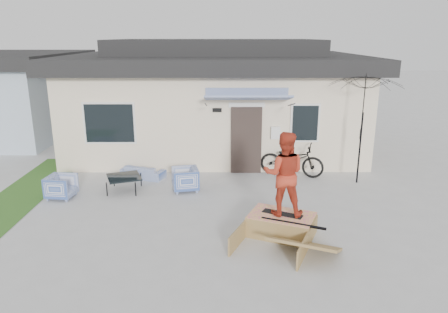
{
  "coord_description": "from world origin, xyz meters",
  "views": [
    {
      "loc": [
        0.26,
        -8.17,
        4.18
      ],
      "look_at": [
        0.3,
        1.8,
        1.3
      ],
      "focal_mm": 33.61,
      "sensor_mm": 36.0,
      "label": 1
    }
  ],
  "objects_px": {
    "skate_ramp": "(281,225)",
    "armchair_left": "(61,185)",
    "skater": "(284,172)",
    "coffee_table": "(124,184)",
    "skateboard": "(282,213)",
    "patio_umbrella": "(362,125)",
    "bicycle": "(292,156)",
    "armchair_right": "(185,178)",
    "loveseat": "(143,170)"
  },
  "relations": [
    {
      "from": "skate_ramp",
      "to": "armchair_left",
      "type": "bearing_deg",
      "value": -177.99
    },
    {
      "from": "armchair_left",
      "to": "skater",
      "type": "height_order",
      "value": "skater"
    },
    {
      "from": "coffee_table",
      "to": "skateboard",
      "type": "distance_m",
      "value": 4.83
    },
    {
      "from": "armchair_left",
      "to": "patio_umbrella",
      "type": "relative_size",
      "value": 0.29
    },
    {
      "from": "skateboard",
      "to": "armchair_left",
      "type": "bearing_deg",
      "value": -173.35
    },
    {
      "from": "patio_umbrella",
      "to": "skateboard",
      "type": "relative_size",
      "value": 2.77
    },
    {
      "from": "armchair_left",
      "to": "skateboard",
      "type": "xyz_separation_m",
      "value": [
        5.59,
        -2.13,
        0.13
      ]
    },
    {
      "from": "bicycle",
      "to": "armchair_right",
      "type": "bearing_deg",
      "value": 131.15
    },
    {
      "from": "coffee_table",
      "to": "bicycle",
      "type": "xyz_separation_m",
      "value": [
        4.87,
        1.32,
        0.41
      ]
    },
    {
      "from": "armchair_right",
      "to": "skate_ramp",
      "type": "bearing_deg",
      "value": 28.97
    },
    {
      "from": "coffee_table",
      "to": "skater",
      "type": "bearing_deg",
      "value": -33.22
    },
    {
      "from": "coffee_table",
      "to": "skate_ramp",
      "type": "relative_size",
      "value": 0.48
    },
    {
      "from": "armchair_left",
      "to": "bicycle",
      "type": "relative_size",
      "value": 0.35
    },
    {
      "from": "loveseat",
      "to": "skateboard",
      "type": "xyz_separation_m",
      "value": [
        3.71,
        -3.77,
        0.22
      ]
    },
    {
      "from": "armchair_left",
      "to": "skateboard",
      "type": "height_order",
      "value": "armchair_left"
    },
    {
      "from": "loveseat",
      "to": "armchair_right",
      "type": "xyz_separation_m",
      "value": [
        1.37,
        -1.08,
        0.1
      ]
    },
    {
      "from": "bicycle",
      "to": "patio_umbrella",
      "type": "distance_m",
      "value": 2.25
    },
    {
      "from": "skate_ramp",
      "to": "loveseat",
      "type": "bearing_deg",
      "value": 157.41
    },
    {
      "from": "armchair_left",
      "to": "skater",
      "type": "relative_size",
      "value": 0.38
    },
    {
      "from": "loveseat",
      "to": "armchair_right",
      "type": "bearing_deg",
      "value": 162.09
    },
    {
      "from": "coffee_table",
      "to": "skater",
      "type": "xyz_separation_m",
      "value": [
        4.03,
        -2.64,
        1.2
      ]
    },
    {
      "from": "armchair_right",
      "to": "skateboard",
      "type": "height_order",
      "value": "armchair_right"
    },
    {
      "from": "armchair_right",
      "to": "skater",
      "type": "distance_m",
      "value": 3.72
    },
    {
      "from": "patio_umbrella",
      "to": "skate_ramp",
      "type": "distance_m",
      "value": 4.56
    },
    {
      "from": "bicycle",
      "to": "skateboard",
      "type": "height_order",
      "value": "bicycle"
    },
    {
      "from": "armchair_right",
      "to": "loveseat",
      "type": "bearing_deg",
      "value": -139.59
    },
    {
      "from": "coffee_table",
      "to": "skateboard",
      "type": "relative_size",
      "value": 0.99
    },
    {
      "from": "coffee_table",
      "to": "patio_umbrella",
      "type": "bearing_deg",
      "value": 5.69
    },
    {
      "from": "loveseat",
      "to": "skate_ramp",
      "type": "xyz_separation_m",
      "value": [
        3.7,
        -3.81,
        -0.03
      ]
    },
    {
      "from": "armchair_left",
      "to": "coffee_table",
      "type": "relative_size",
      "value": 0.8
    },
    {
      "from": "patio_umbrella",
      "to": "skateboard",
      "type": "xyz_separation_m",
      "value": [
        -2.67,
        -3.31,
        -1.27
      ]
    },
    {
      "from": "coffee_table",
      "to": "bicycle",
      "type": "relative_size",
      "value": 0.44
    },
    {
      "from": "armchair_right",
      "to": "coffee_table",
      "type": "relative_size",
      "value": 0.83
    },
    {
      "from": "patio_umbrella",
      "to": "skater",
      "type": "distance_m",
      "value": 4.27
    },
    {
      "from": "bicycle",
      "to": "skateboard",
      "type": "xyz_separation_m",
      "value": [
        -0.84,
        -3.97,
        -0.15
      ]
    },
    {
      "from": "skate_ramp",
      "to": "skateboard",
      "type": "xyz_separation_m",
      "value": [
        0.02,
        0.04,
        0.25
      ]
    },
    {
      "from": "coffee_table",
      "to": "skateboard",
      "type": "xyz_separation_m",
      "value": [
        4.03,
        -2.64,
        0.26
      ]
    },
    {
      "from": "armchair_left",
      "to": "armchair_right",
      "type": "height_order",
      "value": "armchair_right"
    },
    {
      "from": "loveseat",
      "to": "bicycle",
      "type": "distance_m",
      "value": 4.57
    },
    {
      "from": "skate_ramp",
      "to": "bicycle",
      "type": "bearing_deg",
      "value": 101.23
    },
    {
      "from": "coffee_table",
      "to": "bicycle",
      "type": "bearing_deg",
      "value": 15.2
    },
    {
      "from": "bicycle",
      "to": "coffee_table",
      "type": "bearing_deg",
      "value": 124.54
    },
    {
      "from": "armchair_left",
      "to": "bicycle",
      "type": "xyz_separation_m",
      "value": [
        6.43,
        1.84,
        0.28
      ]
    },
    {
      "from": "loveseat",
      "to": "bicycle",
      "type": "xyz_separation_m",
      "value": [
        4.55,
        0.19,
        0.37
      ]
    },
    {
      "from": "skateboard",
      "to": "armchair_right",
      "type": "bearing_deg",
      "value": 158.52
    },
    {
      "from": "armchair_left",
      "to": "skater",
      "type": "bearing_deg",
      "value": -104.08
    },
    {
      "from": "armchair_left",
      "to": "skateboard",
      "type": "relative_size",
      "value": 0.79
    },
    {
      "from": "armchair_left",
      "to": "skater",
      "type": "xyz_separation_m",
      "value": [
        5.59,
        -2.13,
        1.07
      ]
    },
    {
      "from": "armchair_right",
      "to": "skate_ramp",
      "type": "relative_size",
      "value": 0.4
    },
    {
      "from": "skater",
      "to": "patio_umbrella",
      "type": "bearing_deg",
      "value": -120.27
    }
  ]
}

